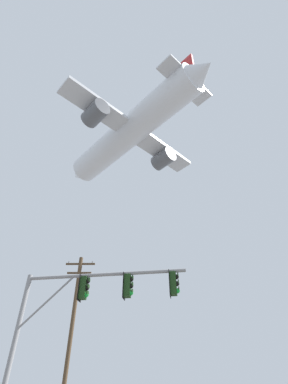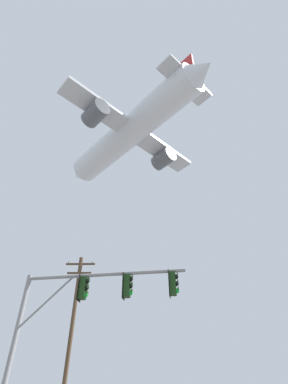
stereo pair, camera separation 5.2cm
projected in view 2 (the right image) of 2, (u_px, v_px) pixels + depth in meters
signal_pole_near at (85, 305)px, 11.47m from camera, size 6.84×1.20×6.16m
utility_pole at (72, 328)px, 19.09m from camera, size 2.20×0.28×10.51m
airplane at (130, 132)px, 43.44m from camera, size 23.86×24.82×8.36m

